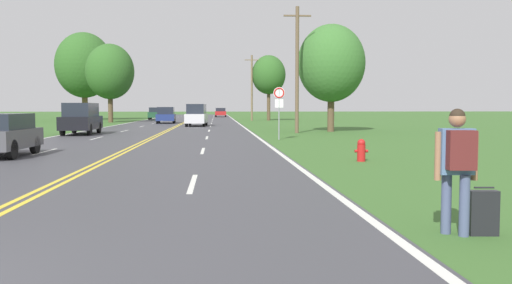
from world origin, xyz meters
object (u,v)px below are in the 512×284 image
object	(u,v)px
tree_right_cluster	(110,72)
car_silver_suv_mid_near	(197,115)
car_black_suv_approaching	(81,118)
car_dark_green_hatchback_receding	(156,113)
tree_mid_treeline	(269,75)
tree_left_verge	(331,63)
tree_behind_sign	(84,65)
car_dark_blue_van_mid_far	(166,115)
suitcase	(483,213)
car_red_suv_distant	(221,112)
fire_hydrant	(361,150)
traffic_sign	(279,100)
hitchhiker_person	(457,158)

from	to	relation	value
tree_right_cluster	car_silver_suv_mid_near	distance (m)	16.74
car_black_suv_approaching	car_dark_green_hatchback_receding	bearing A→B (deg)	-2.00
car_black_suv_approaching	tree_mid_treeline	bearing A→B (deg)	-25.33
tree_left_verge	car_silver_suv_mid_near	distance (m)	15.43
tree_behind_sign	car_black_suv_approaching	xyz separation A→B (m)	(9.05, -39.16, -6.20)
car_silver_suv_mid_near	car_dark_blue_van_mid_far	distance (m)	9.54
suitcase	tree_right_cluster	xyz separation A→B (m)	(-15.29, 54.34, 5.31)
car_black_suv_approaching	car_red_suv_distant	bearing A→B (deg)	-10.32
tree_mid_treeline	car_red_suv_distant	size ratio (longest dim) A/B	1.72
fire_hydrant	tree_left_verge	distance (m)	21.22
tree_mid_treeline	tree_right_cluster	size ratio (longest dim) A/B	0.95
traffic_sign	tree_mid_treeline	distance (m)	40.79
traffic_sign	car_red_suv_distant	world-z (taller)	traffic_sign
fire_hydrant	car_dark_green_hatchback_receding	world-z (taller)	car_dark_green_hatchback_receding
fire_hydrant	car_red_suv_distant	bearing A→B (deg)	92.83
tree_mid_treeline	car_dark_green_hatchback_receding	world-z (taller)	tree_mid_treeline
fire_hydrant	tree_mid_treeline	size ratio (longest dim) A/B	0.09
tree_right_cluster	tree_left_verge	bearing A→B (deg)	-50.70
suitcase	tree_left_verge	xyz separation A→B (m)	(4.39, 30.29, 4.42)
tree_behind_sign	car_dark_green_hatchback_receding	size ratio (longest dim) A/B	3.11
car_black_suv_approaching	hitchhiker_person	bearing A→B (deg)	-158.79
hitchhiker_person	traffic_sign	distance (m)	21.32
suitcase	tree_mid_treeline	xyz separation A→B (m)	(3.08, 61.79, 5.46)
hitchhiker_person	suitcase	distance (m)	0.82
suitcase	car_dark_blue_van_mid_far	world-z (taller)	car_dark_blue_van_mid_far
fire_hydrant	traffic_sign	distance (m)	11.70
car_dark_blue_van_mid_far	car_black_suv_approaching	bearing A→B (deg)	170.11
car_red_suv_distant	tree_behind_sign	bearing A→B (deg)	-40.89
tree_right_cluster	car_dark_blue_van_mid_far	world-z (taller)	tree_right_cluster
car_black_suv_approaching	car_dark_blue_van_mid_far	size ratio (longest dim) A/B	1.05
tree_mid_treeline	car_dark_green_hatchback_receding	xyz separation A→B (m)	(-14.77, 5.59, -4.89)
fire_hydrant	car_silver_suv_mid_near	distance (m)	32.53
suitcase	car_black_suv_approaching	distance (m)	30.04
hitchhiker_person	car_black_suv_approaching	xyz separation A→B (m)	(-11.59, 27.54, -0.01)
tree_left_verge	tree_behind_sign	size ratio (longest dim) A/B	0.64
traffic_sign	tree_behind_sign	world-z (taller)	tree_behind_sign
tree_behind_sign	car_silver_suv_mid_near	distance (m)	30.16
hitchhiker_person	tree_left_verge	world-z (taller)	tree_left_verge
fire_hydrant	tree_mid_treeline	bearing A→B (deg)	87.71
fire_hydrant	car_dark_blue_van_mid_far	distance (m)	41.95
tree_left_verge	tree_right_cluster	xyz separation A→B (m)	(-19.68, 24.05, 0.89)
fire_hydrant	tree_behind_sign	bearing A→B (deg)	111.15
fire_hydrant	car_dark_blue_van_mid_far	xyz separation A→B (m)	(-9.84, 40.77, 0.54)
suitcase	car_dark_blue_van_mid_far	size ratio (longest dim) A/B	0.14
hitchhiker_person	tree_right_cluster	bearing A→B (deg)	19.74
hitchhiker_person	car_black_suv_approaching	bearing A→B (deg)	27.20
tree_right_cluster	car_red_suv_distant	distance (m)	35.45
car_silver_suv_mid_near	suitcase	bearing A→B (deg)	10.07
car_black_suv_approaching	car_silver_suv_mid_near	xyz separation A→B (m)	(6.64, 14.16, -0.00)
fire_hydrant	traffic_sign	bearing A→B (deg)	96.32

